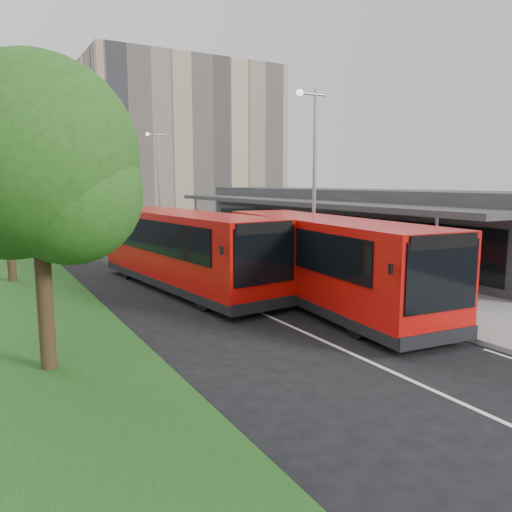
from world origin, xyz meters
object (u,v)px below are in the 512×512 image
(litter_bin, at_px, (238,249))
(lamp_post_far, at_px, (158,178))
(car_near, at_px, (91,220))
(car_far, at_px, (44,218))
(tree_mid, at_px, (4,161))
(bus_main, at_px, (325,262))
(bollard, at_px, (203,236))
(tree_near, at_px, (36,170))
(lamp_post_near, at_px, (313,175))
(bus_second, at_px, (185,250))

(litter_bin, bearing_deg, lamp_post_far, 94.21)
(lamp_post_far, bearing_deg, car_near, 97.75)
(car_far, bearing_deg, lamp_post_far, -72.34)
(tree_mid, relative_size, bus_main, 0.73)
(litter_bin, relative_size, bollard, 0.74)
(tree_near, height_order, car_far, tree_near)
(car_near, bearing_deg, car_far, 104.17)
(bus_main, height_order, litter_bin, bus_main)
(car_near, xyz_separation_m, car_far, (-3.77, 5.72, -0.09))
(lamp_post_near, bearing_deg, tree_mid, 147.64)
(car_near, height_order, car_far, car_near)
(tree_mid, xyz_separation_m, car_near, (9.05, 28.26, -4.70))
(tree_near, bearing_deg, lamp_post_far, 65.96)
(tree_near, bearing_deg, tree_mid, 90.00)
(lamp_post_near, distance_m, bollard, 15.39)
(lamp_post_near, relative_size, bollard, 7.53)
(car_near, bearing_deg, tree_mid, -126.98)
(bollard, bearing_deg, car_near, 99.64)
(lamp_post_near, bearing_deg, litter_bin, 84.27)
(tree_near, height_order, tree_mid, tree_mid)
(lamp_post_near, bearing_deg, bus_main, -118.25)
(lamp_post_near, height_order, litter_bin, lamp_post_near)
(lamp_post_near, relative_size, litter_bin, 10.23)
(lamp_post_near, relative_size, bus_second, 0.70)
(lamp_post_near, height_order, bollard, lamp_post_near)
(lamp_post_far, height_order, bus_second, lamp_post_far)
(bollard, distance_m, car_far, 27.24)
(bus_second, xyz_separation_m, bollard, (6.33, 12.71, -0.95))
(bus_second, relative_size, bollard, 10.78)
(tree_mid, relative_size, car_far, 2.53)
(tree_near, xyz_separation_m, car_near, (9.05, 40.26, -4.05))
(lamp_post_near, bearing_deg, tree_near, -156.03)
(tree_mid, bearing_deg, bollard, 31.67)
(litter_bin, xyz_separation_m, bollard, (0.56, 6.32, 0.14))
(bus_second, bearing_deg, lamp_post_far, 68.68)
(car_far, bearing_deg, bus_second, -86.52)
(bus_main, xyz_separation_m, bus_second, (-3.24, 5.21, 0.02))
(litter_bin, distance_m, car_far, 33.25)
(tree_near, relative_size, lamp_post_near, 0.90)
(tree_near, height_order, lamp_post_far, lamp_post_far)
(litter_bin, relative_size, car_near, 0.21)
(lamp_post_far, relative_size, car_near, 2.19)
(lamp_post_far, height_order, litter_bin, lamp_post_far)
(lamp_post_near, bearing_deg, bollard, 84.57)
(litter_bin, bearing_deg, bus_main, -102.32)
(tree_mid, bearing_deg, litter_bin, 6.73)
(lamp_post_far, relative_size, bus_main, 0.71)
(tree_near, bearing_deg, litter_bin, 48.24)
(lamp_post_near, distance_m, car_far, 41.66)
(bus_main, distance_m, bus_second, 6.13)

